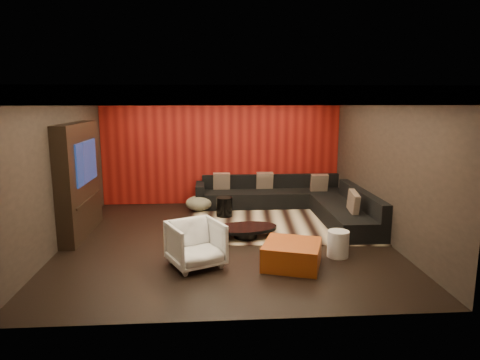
{
  "coord_description": "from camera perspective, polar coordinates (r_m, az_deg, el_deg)",
  "views": [
    {
      "loc": [
        -0.29,
        -7.78,
        2.65
      ],
      "look_at": [
        0.3,
        0.6,
        1.05
      ],
      "focal_mm": 32.0,
      "sensor_mm": 36.0,
      "label": 1
    }
  ],
  "objects": [
    {
      "name": "soffit_left",
      "position": [
        8.15,
        -21.6,
        10.32
      ],
      "size": [
        0.6,
        4.8,
        0.22
      ],
      "primitive_type": "cube",
      "color": "silver",
      "rests_on": "ground"
    },
    {
      "name": "tv_shelf",
      "position": [
        8.94,
        -19.52,
        -2.46
      ],
      "size": [
        0.04,
        1.6,
        0.04
      ],
      "primitive_type": "cube",
      "color": "black",
      "rests_on": "ground"
    },
    {
      "name": "striped_pouf",
      "position": [
        10.28,
        -5.5,
        -3.09
      ],
      "size": [
        0.72,
        0.72,
        0.35
      ],
      "primitive_type": "ellipsoid",
      "rotation": [
        0.0,
        0.0,
        0.14
      ],
      "color": "beige",
      "rests_on": "rug"
    },
    {
      "name": "soffit_right",
      "position": [
        8.34,
        17.29,
        10.58
      ],
      "size": [
        0.6,
        4.8,
        0.22
      ],
      "primitive_type": "cube",
      "color": "silver",
      "rests_on": "ground"
    },
    {
      "name": "cove_front",
      "position": [
        5.43,
        -0.98,
        10.23
      ],
      "size": [
        4.8,
        0.08,
        0.04
      ],
      "primitive_type": "cube",
      "color": "#FFD899",
      "rests_on": "ground"
    },
    {
      "name": "orange_ottoman",
      "position": [
        7.01,
        6.94,
        -9.81
      ],
      "size": [
        1.11,
        1.11,
        0.39
      ],
      "primitive_type": "cube",
      "rotation": [
        0.0,
        0.0,
        -0.33
      ],
      "color": "#9F3214",
      "rests_on": "floor"
    },
    {
      "name": "floor",
      "position": [
        8.23,
        -1.81,
        -8.08
      ],
      "size": [
        6.0,
        6.0,
        0.02
      ],
      "primitive_type": "cube",
      "color": "black",
      "rests_on": "ground"
    },
    {
      "name": "red_feature_wall",
      "position": [
        10.83,
        -2.47,
        4.15
      ],
      "size": [
        5.98,
        0.05,
        2.78
      ],
      "primitive_type": "cube",
      "color": "#6B0C0A",
      "rests_on": "ground"
    },
    {
      "name": "coffee_table",
      "position": [
        8.3,
        0.72,
        -6.94
      ],
      "size": [
        1.42,
        1.42,
        0.21
      ],
      "primitive_type": "cylinder",
      "rotation": [
        0.0,
        0.0,
        0.16
      ],
      "color": "black",
      "rests_on": "rug"
    },
    {
      "name": "ceiling",
      "position": [
        7.79,
        -1.93,
        11.95
      ],
      "size": [
        6.0,
        6.0,
        0.02
      ],
      "primitive_type": "cube",
      "color": "silver",
      "rests_on": "ground"
    },
    {
      "name": "wall_back",
      "position": [
        10.87,
        -2.48,
        4.17
      ],
      "size": [
        6.0,
        0.02,
        2.8
      ],
      "primitive_type": "cube",
      "color": "black",
      "rests_on": "ground"
    },
    {
      "name": "soffit_back",
      "position": [
        10.49,
        -2.49,
        10.99
      ],
      "size": [
        6.0,
        0.6,
        0.22
      ],
      "primitive_type": "cube",
      "color": "silver",
      "rests_on": "ground"
    },
    {
      "name": "tv_surround",
      "position": [
        8.9,
        -20.67,
        0.05
      ],
      "size": [
        0.3,
        2.0,
        2.2
      ],
      "primitive_type": "cube",
      "color": "black",
      "rests_on": "ground"
    },
    {
      "name": "throw_pillows",
      "position": [
        10.19,
        6.16,
        -0.77
      ],
      "size": [
        2.83,
        2.78,
        0.5
      ],
      "color": "tan",
      "rests_on": "sectional_sofa"
    },
    {
      "name": "cove_back",
      "position": [
        10.15,
        -2.43,
        10.49
      ],
      "size": [
        4.8,
        0.08,
        0.04
      ],
      "primitive_type": "cube",
      "color": "#FFD899",
      "rests_on": "ground"
    },
    {
      "name": "armchair",
      "position": [
        6.94,
        -5.93,
        -8.49
      ],
      "size": [
        1.06,
        1.07,
        0.74
      ],
      "primitive_type": "imported",
      "rotation": [
        0.0,
        0.0,
        0.44
      ],
      "color": "silver",
      "rests_on": "floor"
    },
    {
      "name": "rug",
      "position": [
        9.37,
        5.17,
        -5.63
      ],
      "size": [
        4.22,
        3.3,
        0.02
      ],
      "primitive_type": "cube",
      "rotation": [
        0.0,
        0.0,
        -0.08
      ],
      "color": "beige",
      "rests_on": "floor"
    },
    {
      "name": "soffit_front",
      "position": [
        5.09,
        -0.77,
        11.21
      ],
      "size": [
        6.0,
        0.6,
        0.22
      ],
      "primitive_type": "cube",
      "color": "silver",
      "rests_on": "ground"
    },
    {
      "name": "drum_stool",
      "position": [
        9.73,
        -2.11,
        -3.58
      ],
      "size": [
        0.46,
        0.46,
        0.44
      ],
      "primitive_type": "cylinder",
      "rotation": [
        0.0,
        0.0,
        -0.28
      ],
      "color": "black",
      "rests_on": "rug"
    },
    {
      "name": "cove_left",
      "position": [
        8.05,
        -19.21,
        9.83
      ],
      "size": [
        0.08,
        4.8,
        0.04
      ],
      "primitive_type": "cube",
      "color": "#FFD899",
      "rests_on": "ground"
    },
    {
      "name": "tv_screen",
      "position": [
        8.8,
        -19.82,
        2.3
      ],
      "size": [
        0.04,
        1.3,
        0.8
      ],
      "primitive_type": "cube",
      "color": "black",
      "rests_on": "ground"
    },
    {
      "name": "sectional_sofa",
      "position": [
        10.14,
        7.61,
        -2.93
      ],
      "size": [
        3.65,
        3.5,
        0.75
      ],
      "color": "black",
      "rests_on": "floor"
    },
    {
      "name": "wall_right",
      "position": [
        8.55,
        18.75,
        1.79
      ],
      "size": [
        0.02,
        6.0,
        2.8
      ],
      "primitive_type": "cube",
      "color": "black",
      "rests_on": "ground"
    },
    {
      "name": "wall_left",
      "position": [
        8.34,
        -23.02,
        1.29
      ],
      "size": [
        0.02,
        6.0,
        2.8
      ],
      "primitive_type": "cube",
      "color": "black",
      "rests_on": "ground"
    },
    {
      "name": "white_side_table",
      "position": [
        7.53,
        12.94,
        -8.3
      ],
      "size": [
        0.4,
        0.4,
        0.45
      ],
      "primitive_type": "cylinder",
      "rotation": [
        0.0,
        0.0,
        0.12
      ],
      "color": "silver",
      "rests_on": "floor"
    },
    {
      "name": "cove_right",
      "position": [
        8.22,
        15.01,
        10.07
      ],
      "size": [
        0.08,
        4.8,
        0.04
      ],
      "primitive_type": "cube",
      "color": "#FFD899",
      "rests_on": "ground"
    }
  ]
}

